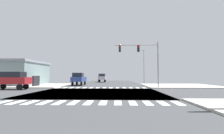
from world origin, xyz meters
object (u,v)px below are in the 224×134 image
object	(u,v)px
street_lamp	(143,63)
pickup_farside_1	(79,78)
traffic_signal_mast	(141,54)
bank_building	(12,73)
suv_nearside_1	(11,79)
suv_leading_2	(102,77)

from	to	relation	value
street_lamp	pickup_farside_1	distance (m)	15.63
traffic_signal_mast	bank_building	xyz separation A→B (m)	(-23.80, 6.63, -2.77)
bank_building	traffic_signal_mast	bearing A→B (deg)	-15.57
traffic_signal_mast	suv_nearside_1	size ratio (longest dim) A/B	1.49
traffic_signal_mast	suv_nearside_1	bearing A→B (deg)	-168.23
pickup_farside_1	street_lamp	bearing A→B (deg)	-149.26
suv_leading_2	suv_nearside_1	bearing A→B (deg)	69.69
traffic_signal_mast	suv_leading_2	world-z (taller)	traffic_signal_mast
traffic_signal_mast	suv_leading_2	xyz separation A→B (m)	(-7.84, 22.62, -3.68)
pickup_farside_1	bank_building	bearing A→B (deg)	-0.75
suv_nearside_1	pickup_farside_1	world-z (taller)	pickup_farside_1
traffic_signal_mast	street_lamp	xyz separation A→B (m)	(2.28, 14.26, -0.41)
suv_leading_2	traffic_signal_mast	bearing A→B (deg)	109.10
bank_building	suv_leading_2	bearing A→B (deg)	45.04
traffic_signal_mast	suv_leading_2	distance (m)	24.22
street_lamp	pickup_farside_1	xyz separation A→B (m)	(-13.12, -7.80, -3.37)
street_lamp	suv_leading_2	size ratio (longest dim) A/B	1.69
bank_building	suv_leading_2	xyz separation A→B (m)	(15.97, 15.99, -0.90)
traffic_signal_mast	street_lamp	bearing A→B (deg)	80.91
traffic_signal_mast	pickup_farside_1	xyz separation A→B (m)	(-10.84, 6.46, -3.78)
bank_building	suv_nearside_1	xyz separation A→B (m)	(6.24, -10.29, -0.90)
street_lamp	pickup_farside_1	size ratio (longest dim) A/B	1.52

